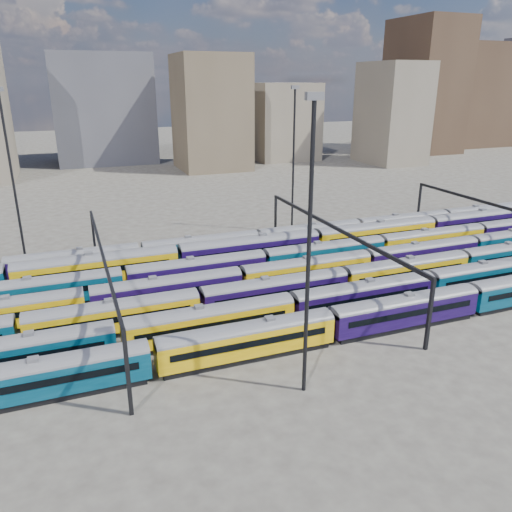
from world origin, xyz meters
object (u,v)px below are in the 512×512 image
object	(u,v)px
rake_2	(344,278)
mast_2	(309,243)
rake_1	(292,305)
rake_0	(247,337)

from	to	relation	value
rake_2	mast_2	bearing A→B (deg)	-129.41
rake_1	rake_2	size ratio (longest dim) A/B	1.00
rake_0	rake_1	xyz separation A→B (m)	(7.16, 5.00, 0.04)
rake_1	rake_2	bearing A→B (deg)	27.27
rake_1	mast_2	world-z (taller)	mast_2
rake_0	mast_2	world-z (taller)	mast_2
rake_1	mast_2	size ratio (longest dim) A/B	4.45
mast_2	rake_1	bearing A→B (deg)	70.41
rake_0	mast_2	distance (m)	13.82
rake_0	rake_2	size ratio (longest dim) A/B	0.82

